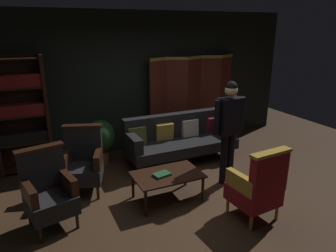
{
  "coord_description": "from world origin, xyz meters",
  "views": [
    {
      "loc": [
        -2.02,
        -3.53,
        2.48
      ],
      "look_at": [
        0.0,
        0.8,
        0.95
      ],
      "focal_mm": 33.07,
      "sensor_mm": 36.0,
      "label": 1
    }
  ],
  "objects_px": {
    "armchair_gilt_accent": "(258,186)",
    "potted_plant": "(100,139)",
    "coffee_table": "(167,177)",
    "book_green_cloth": "(162,174)",
    "standing_figure": "(229,124)",
    "bookshelf": "(21,112)",
    "velvet_couch": "(179,137)",
    "armchair_wing_right": "(48,191)",
    "folding_screen": "(193,99)",
    "armchair_wing_left": "(83,162)"
  },
  "relations": [
    {
      "from": "armchair_gilt_accent",
      "to": "potted_plant",
      "type": "distance_m",
      "value": 3.03
    },
    {
      "from": "coffee_table",
      "to": "book_green_cloth",
      "type": "height_order",
      "value": "book_green_cloth"
    },
    {
      "from": "potted_plant",
      "to": "armchair_gilt_accent",
      "type": "bearing_deg",
      "value": -61.22
    },
    {
      "from": "standing_figure",
      "to": "bookshelf",
      "type": "bearing_deg",
      "value": 147.49
    },
    {
      "from": "velvet_couch",
      "to": "armchair_wing_right",
      "type": "height_order",
      "value": "armchair_wing_right"
    },
    {
      "from": "potted_plant",
      "to": "folding_screen",
      "type": "bearing_deg",
      "value": 8.5
    },
    {
      "from": "folding_screen",
      "to": "armchair_gilt_accent",
      "type": "bearing_deg",
      "value": -103.27
    },
    {
      "from": "potted_plant",
      "to": "book_green_cloth",
      "type": "relative_size",
      "value": 3.49
    },
    {
      "from": "armchair_gilt_accent",
      "to": "armchair_wing_left",
      "type": "height_order",
      "value": "same"
    },
    {
      "from": "folding_screen",
      "to": "armchair_wing_left",
      "type": "xyz_separation_m",
      "value": [
        -2.64,
        -1.23,
        -0.5
      ]
    },
    {
      "from": "coffee_table",
      "to": "armchair_gilt_accent",
      "type": "bearing_deg",
      "value": -47.4
    },
    {
      "from": "coffee_table",
      "to": "potted_plant",
      "type": "xyz_separation_m",
      "value": [
        -0.59,
        1.71,
        0.12
      ]
    },
    {
      "from": "armchair_gilt_accent",
      "to": "standing_figure",
      "type": "bearing_deg",
      "value": 76.56
    },
    {
      "from": "folding_screen",
      "to": "book_green_cloth",
      "type": "xyz_separation_m",
      "value": [
        -1.67,
        -2.05,
        -0.55
      ]
    },
    {
      "from": "armchair_wing_right",
      "to": "coffee_table",
      "type": "bearing_deg",
      "value": -2.99
    },
    {
      "from": "folding_screen",
      "to": "armchair_wing_left",
      "type": "height_order",
      "value": "folding_screen"
    },
    {
      "from": "coffee_table",
      "to": "armchair_gilt_accent",
      "type": "xyz_separation_m",
      "value": [
        0.87,
        -0.95,
        0.12
      ]
    },
    {
      "from": "standing_figure",
      "to": "coffee_table",
      "type": "bearing_deg",
      "value": -175.55
    },
    {
      "from": "potted_plant",
      "to": "standing_figure",
      "type": "bearing_deg",
      "value": -43.57
    },
    {
      "from": "book_green_cloth",
      "to": "potted_plant",
      "type": "bearing_deg",
      "value": 105.97
    },
    {
      "from": "bookshelf",
      "to": "velvet_couch",
      "type": "height_order",
      "value": "bookshelf"
    },
    {
      "from": "standing_figure",
      "to": "armchair_gilt_accent",
      "type": "bearing_deg",
      "value": -103.44
    },
    {
      "from": "armchair_gilt_accent",
      "to": "armchair_wing_left",
      "type": "bearing_deg",
      "value": 138.0
    },
    {
      "from": "folding_screen",
      "to": "bookshelf",
      "type": "bearing_deg",
      "value": -179.22
    },
    {
      "from": "velvet_couch",
      "to": "book_green_cloth",
      "type": "height_order",
      "value": "velvet_couch"
    },
    {
      "from": "armchair_wing_left",
      "to": "standing_figure",
      "type": "bearing_deg",
      "value": -18.04
    },
    {
      "from": "velvet_couch",
      "to": "armchair_gilt_accent",
      "type": "relative_size",
      "value": 2.04
    },
    {
      "from": "armchair_wing_left",
      "to": "bookshelf",
      "type": "bearing_deg",
      "value": 123.85
    },
    {
      "from": "coffee_table",
      "to": "armchair_wing_right",
      "type": "bearing_deg",
      "value": 177.01
    },
    {
      "from": "bookshelf",
      "to": "armchair_wing_left",
      "type": "relative_size",
      "value": 1.97
    },
    {
      "from": "potted_plant",
      "to": "armchair_wing_right",
      "type": "bearing_deg",
      "value": -122.84
    },
    {
      "from": "folding_screen",
      "to": "velvet_couch",
      "type": "distance_m",
      "value": 1.2
    },
    {
      "from": "armchair_gilt_accent",
      "to": "folding_screen",
      "type": "bearing_deg",
      "value": 76.73
    },
    {
      "from": "velvet_couch",
      "to": "standing_figure",
      "type": "height_order",
      "value": "standing_figure"
    },
    {
      "from": "velvet_couch",
      "to": "standing_figure",
      "type": "relative_size",
      "value": 1.25
    },
    {
      "from": "folding_screen",
      "to": "armchair_wing_right",
      "type": "bearing_deg",
      "value": -148.76
    },
    {
      "from": "bookshelf",
      "to": "armchair_wing_right",
      "type": "relative_size",
      "value": 1.97
    },
    {
      "from": "coffee_table",
      "to": "armchair_gilt_accent",
      "type": "relative_size",
      "value": 0.96
    },
    {
      "from": "armchair_wing_right",
      "to": "book_green_cloth",
      "type": "relative_size",
      "value": 4.26
    },
    {
      "from": "coffee_table",
      "to": "armchair_wing_right",
      "type": "relative_size",
      "value": 0.96
    },
    {
      "from": "velvet_couch",
      "to": "standing_figure",
      "type": "bearing_deg",
      "value": -76.38
    },
    {
      "from": "velvet_couch",
      "to": "coffee_table",
      "type": "xyz_separation_m",
      "value": [
        -0.84,
        -1.25,
        -0.08
      ]
    },
    {
      "from": "bookshelf",
      "to": "armchair_wing_left",
      "type": "xyz_separation_m",
      "value": [
        0.8,
        -1.19,
        -0.59
      ]
    },
    {
      "from": "velvet_couch",
      "to": "armchair_gilt_accent",
      "type": "bearing_deg",
      "value": -89.1
    },
    {
      "from": "armchair_wing_right",
      "to": "potted_plant",
      "type": "distance_m",
      "value": 1.93
    },
    {
      "from": "bookshelf",
      "to": "coffee_table",
      "type": "relative_size",
      "value": 2.05
    },
    {
      "from": "armchair_wing_left",
      "to": "potted_plant",
      "type": "bearing_deg",
      "value": 62.32
    },
    {
      "from": "armchair_wing_left",
      "to": "armchair_gilt_accent",
      "type": "bearing_deg",
      "value": -42.0
    },
    {
      "from": "velvet_couch",
      "to": "potted_plant",
      "type": "xyz_separation_m",
      "value": [
        -1.42,
        0.46,
        0.04
      ]
    },
    {
      "from": "armchair_gilt_accent",
      "to": "standing_figure",
      "type": "relative_size",
      "value": 0.61
    }
  ]
}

